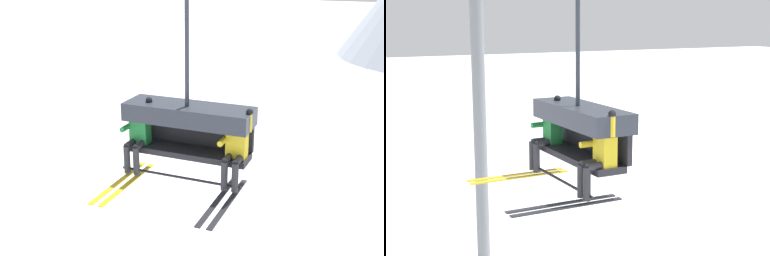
{
  "view_description": "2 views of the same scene",
  "coord_description": "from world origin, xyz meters",
  "views": [
    {
      "loc": [
        1.75,
        -7.69,
        7.95
      ],
      "look_at": [
        -1.08,
        -0.81,
        5.37
      ],
      "focal_mm": 45.0,
      "sensor_mm": 36.0,
      "label": 1
    },
    {
      "loc": [
        6.72,
        -4.96,
        7.08
      ],
      "look_at": [
        -1.26,
        -0.75,
        5.36
      ],
      "focal_mm": 55.0,
      "sensor_mm": 36.0,
      "label": 2
    }
  ],
  "objects": [
    {
      "name": "skier_yellow",
      "position": [
        -0.3,
        -0.94,
        5.16
      ],
      "size": [
        0.48,
        1.7,
        1.34
      ],
      "color": "yellow"
    },
    {
      "name": "chairlift_chair",
      "position": [
        -1.17,
        -0.73,
        5.48
      ],
      "size": [
        2.16,
        0.74,
        4.1
      ],
      "color": "#232328"
    },
    {
      "name": "skier_green",
      "position": [
        -2.03,
        -0.94,
        5.16
      ],
      "size": [
        0.48,
        1.7,
        1.34
      ],
      "color": "#23843D"
    }
  ]
}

